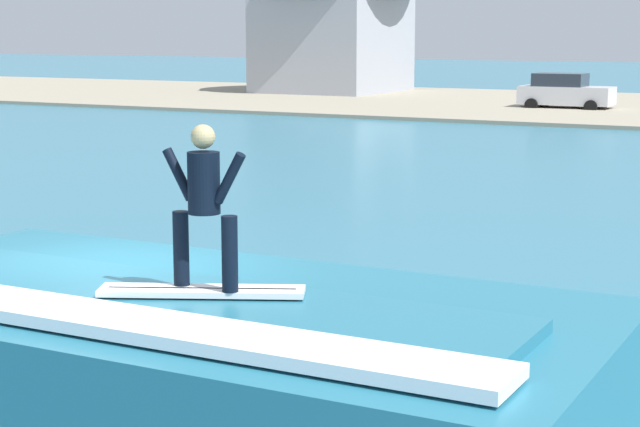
{
  "coord_description": "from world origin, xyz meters",
  "views": [
    {
      "loc": [
        7.86,
        -9.67,
        3.91
      ],
      "look_at": [
        1.69,
        1.98,
        1.64
      ],
      "focal_mm": 59.64,
      "sensor_mm": 36.0,
      "label": 1
    }
  ],
  "objects_px": {
    "surfboard": "(202,291)",
    "car_near_shore": "(565,92)",
    "house_with_chimney": "(333,16)",
    "wave_crest": "(196,349)",
    "surfer": "(204,198)"
  },
  "relations": [
    {
      "from": "surfboard",
      "to": "car_near_shore",
      "type": "bearing_deg",
      "value": 100.48
    },
    {
      "from": "house_with_chimney",
      "to": "surfer",
      "type": "bearing_deg",
      "value": -64.09
    },
    {
      "from": "surfboard",
      "to": "car_near_shore",
      "type": "height_order",
      "value": "car_near_shore"
    },
    {
      "from": "surfer",
      "to": "wave_crest",
      "type": "bearing_deg",
      "value": 138.44
    },
    {
      "from": "wave_crest",
      "to": "car_near_shore",
      "type": "xyz_separation_m",
      "value": [
        -7.81,
        43.56,
        0.33
      ]
    },
    {
      "from": "surfer",
      "to": "car_near_shore",
      "type": "bearing_deg",
      "value": 100.53
    },
    {
      "from": "car_near_shore",
      "to": "house_with_chimney",
      "type": "xyz_separation_m",
      "value": [
        -16.76,
        7.43,
        3.92
      ]
    },
    {
      "from": "surfboard",
      "to": "surfer",
      "type": "relative_size",
      "value": 1.24
    },
    {
      "from": "surfboard",
      "to": "car_near_shore",
      "type": "xyz_separation_m",
      "value": [
        -8.12,
        43.88,
        -0.41
      ]
    },
    {
      "from": "house_with_chimney",
      "to": "surfboard",
      "type": "bearing_deg",
      "value": -64.13
    },
    {
      "from": "wave_crest",
      "to": "surfer",
      "type": "height_order",
      "value": "surfer"
    },
    {
      "from": "car_near_shore",
      "to": "surfboard",
      "type": "bearing_deg",
      "value": -79.52
    },
    {
      "from": "wave_crest",
      "to": "car_near_shore",
      "type": "height_order",
      "value": "car_near_shore"
    },
    {
      "from": "wave_crest",
      "to": "car_near_shore",
      "type": "bearing_deg",
      "value": 100.17
    },
    {
      "from": "wave_crest",
      "to": "car_near_shore",
      "type": "relative_size",
      "value": 1.9
    }
  ]
}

